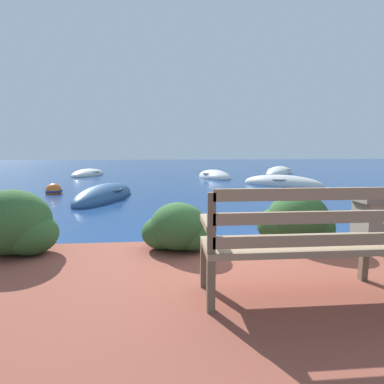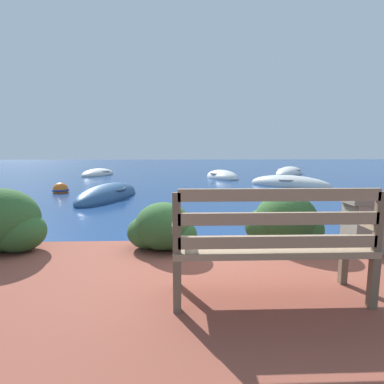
# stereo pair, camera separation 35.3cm
# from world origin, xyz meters

# --- Properties ---
(ground_plane) EXTENTS (80.00, 80.00, 0.00)m
(ground_plane) POSITION_xyz_m (0.00, 0.00, 0.00)
(ground_plane) COLOR navy
(park_bench) EXTENTS (1.56, 0.48, 0.93)m
(park_bench) POSITION_xyz_m (0.24, -1.61, 0.70)
(park_bench) COLOR brown
(park_bench) RESTS_ON patio_terrace
(hedge_clump_far_left) EXTENTS (1.11, 0.80, 0.75)m
(hedge_clump_far_left) POSITION_xyz_m (-2.63, -0.32, 0.55)
(hedge_clump_far_left) COLOR #2D5628
(hedge_clump_far_left) RESTS_ON patio_terrace
(hedge_clump_left) EXTENTS (0.85, 0.61, 0.58)m
(hedge_clump_left) POSITION_xyz_m (-0.70, -0.35, 0.47)
(hedge_clump_left) COLOR #2D5628
(hedge_clump_left) RESTS_ON patio_terrace
(hedge_clump_centre) EXTENTS (0.97, 0.70, 0.66)m
(hedge_clump_centre) POSITION_xyz_m (0.83, -0.23, 0.51)
(hedge_clump_centre) COLOR #284C23
(hedge_clump_centre) RESTS_ON patio_terrace
(rowboat_nearest) EXTENTS (1.75, 3.35, 0.74)m
(rowboat_nearest) POSITION_xyz_m (-2.64, 4.97, 0.06)
(rowboat_nearest) COLOR #2D517A
(rowboat_nearest) RESTS_ON ground_plane
(rowboat_mid) EXTENTS (3.04, 2.84, 0.75)m
(rowboat_mid) POSITION_xyz_m (3.75, 7.66, 0.06)
(rowboat_mid) COLOR silver
(rowboat_mid) RESTS_ON ground_plane
(rowboat_far) EXTENTS (1.97, 2.74, 0.73)m
(rowboat_far) POSITION_xyz_m (1.56, 11.07, 0.06)
(rowboat_far) COLOR silver
(rowboat_far) RESTS_ON ground_plane
(rowboat_outer) EXTENTS (1.87, 2.97, 0.65)m
(rowboat_outer) POSITION_xyz_m (-5.18, 13.12, 0.06)
(rowboat_outer) COLOR silver
(rowboat_outer) RESTS_ON ground_plane
(rowboat_distant) EXTENTS (2.89, 3.54, 0.78)m
(rowboat_distant) POSITION_xyz_m (5.82, 13.38, 0.07)
(rowboat_distant) COLOR silver
(rowboat_distant) RESTS_ON ground_plane
(mooring_buoy) EXTENTS (0.55, 0.55, 0.50)m
(mooring_buoy) POSITION_xyz_m (-4.50, 6.15, 0.09)
(mooring_buoy) COLOR orange
(mooring_buoy) RESTS_ON ground_plane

